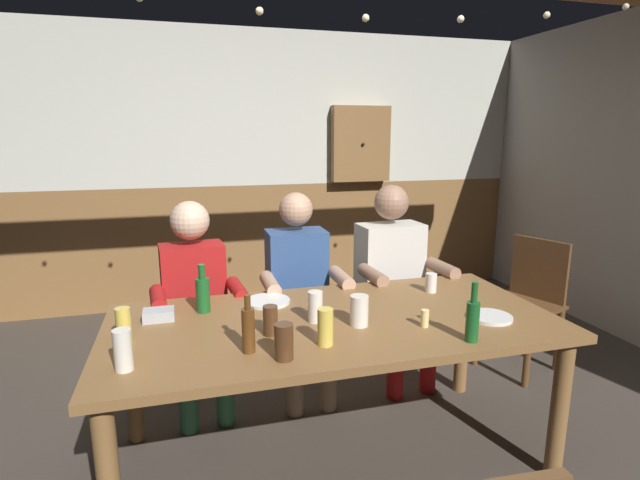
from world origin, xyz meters
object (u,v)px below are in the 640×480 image
Objects in this scene: bottle_1 at (203,293)px; pint_glass_1 at (359,311)px; person_2 at (394,273)px; plate_1 at (268,301)px; chair_empty_near_right at (527,299)px; pint_glass_5 at (315,307)px; condiment_caddy at (159,315)px; bottle_2 at (248,329)px; person_1 at (300,286)px; bottle_0 at (473,319)px; pint_glass_7 at (431,283)px; plate_0 at (490,317)px; pint_glass_3 at (284,342)px; pint_glass_4 at (124,325)px; wall_dart_cabinet at (361,144)px; dining_table at (334,336)px; pint_glass_2 at (270,320)px; pint_glass_0 at (123,350)px; table_candle at (425,318)px; pint_glass_6 at (325,327)px; person_0 at (196,296)px.

pint_glass_1 is at bearing -28.48° from bottle_1.
person_2 reaches higher than plate_1.
pint_glass_5 is at bearing 89.32° from chair_empty_near_right.
condiment_caddy is 0.58m from bottle_2.
person_1 is 1.22m from bottle_0.
pint_glass_5 is (0.34, 0.24, -0.03)m from bottle_2.
pint_glass_7 reaches higher than condiment_caddy.
plate_0 and plate_1 have the same top height.
bottle_0 is 0.79m from pint_glass_3.
pint_glass_5 is at bearing 0.62° from pint_glass_4.
wall_dart_cabinet is (1.30, 2.72, 0.67)m from pint_glass_3.
pint_glass_7 is at bearing 76.86° from bottle_0.
wall_dart_cabinet is (0.99, 2.38, 0.83)m from dining_table.
person_1 is at bearing 32.87° from condiment_caddy.
pint_glass_2 reaches higher than plate_1.
wall_dart_cabinet is at bearing 80.34° from pint_glass_7.
person_2 is at bearing -178.84° from person_1.
pint_glass_3 is 1.10m from pint_glass_7.
wall_dart_cabinet reaches higher than plate_1.
pint_glass_0 is 0.59m from pint_glass_3.
bottle_1 reaches higher than pint_glass_3.
table_candle is at bearing -8.36° from pint_glass_2.
pint_glass_3 is at bearing -156.63° from pint_glass_6.
plate_1 is (0.35, -0.41, 0.07)m from person_0.
pint_glass_0 is 0.99m from pint_glass_1.
person_1 reaches higher than pint_glass_1.
person_2 is 6.16× the size of plate_0.
pint_glass_6 is (0.19, 0.08, 0.01)m from pint_glass_3.
wall_dart_cabinet reaches higher than pint_glass_6.
person_1 reaches higher than pint_glass_0.
pint_glass_3 is (0.31, -1.06, 0.14)m from person_0.
pint_glass_1 is (-0.54, -0.83, 0.11)m from person_2.
pint_glass_7 is at bearing 100.82° from plate_0.
dining_table is at bearing 150.60° from table_candle.
table_candle is at bearing -19.41° from condiment_caddy.
pint_glass_5 is at bearing 18.31° from pint_glass_0.
plate_1 is at bearing 10.48° from condiment_caddy.
chair_empty_near_right reaches higher than pint_glass_3.
pint_glass_2 is (0.11, 0.14, -0.03)m from bottle_2.
pint_glass_2 is 0.89× the size of pint_glass_5.
wall_dart_cabinet is (1.60, 1.67, 0.81)m from person_0.
condiment_caddy is 1.40m from bottle_0.
person_2 is at bearing 61.65° from chair_empty_near_right.
person_2 is at bearing 94.95° from plate_0.
plate_0 is (0.71, -0.19, 0.09)m from dining_table.
condiment_caddy is (-0.79, -0.51, 0.08)m from person_1.
person_0 is 2.19m from chair_empty_near_right.
plate_0 is 0.86× the size of bottle_1.
person_1 is at bearing 48.02° from pint_glass_0.
plate_1 is at bearing 22.40° from person_2.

